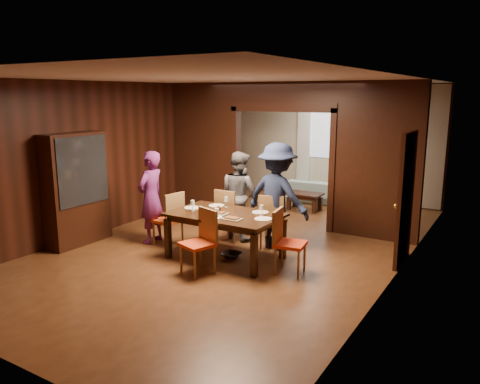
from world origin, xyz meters
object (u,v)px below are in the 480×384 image
Objects in this scene: chair_right at (290,242)px; dining_table at (225,236)px; sofa at (318,191)px; chair_left at (168,218)px; person_grey at (240,195)px; chair_far_r at (273,221)px; person_purple at (151,197)px; chair_far_l at (231,215)px; coffee_table at (304,201)px; chair_near at (197,242)px; hutch at (76,189)px; person_navy at (277,196)px.

dining_table is at bearing 78.83° from chair_right.
sofa is 4.70m from chair_left.
person_grey is 0.89m from chair_far_r.
person_purple is 1.73× the size of chair_far_l.
coffee_table is at bearing 93.26° from dining_table.
chair_near is 2.75m from hutch.
person_grey is 0.40m from chair_far_l.
sofa is at bearing 176.01° from chair_left.
dining_table is at bearing 127.56° from person_grey.
chair_far_l and chair_far_r have the same top height.
person_navy reaches higher than person_grey.
person_grey is 1.23m from dining_table.
hutch is (-2.48, -4.43, 0.80)m from coffee_table.
person_purple reaches higher than chair_far_r.
person_purple is 0.88× the size of sofa.
person_navy is 1.03× the size of dining_table.
dining_table is 1.27m from chair_left.
chair_far_l is at bearing 94.32° from person_grey.
chair_far_l is at bearing 10.34° from person_navy.
sofa is at bearing 91.73° from coffee_table.
person_grey is 1.39m from chair_left.
sofa is 2.37× the size of coffee_table.
person_navy is 0.98× the size of sofa.
person_purple reaches higher than chair_near.
person_purple is 2.82m from chair_right.
coffee_table is at bearing 11.29° from chair_right.
chair_left is (-1.26, 0.05, 0.10)m from dining_table.
person_purple is 0.49m from chair_left.
chair_near is (0.01, -0.77, 0.10)m from dining_table.
person_navy is 1.91× the size of chair_far_l.
coffee_table is at bearing -92.81° from chair_far_l.
person_purple reaches higher than chair_left.
chair_right reaches higher than sofa.
coffee_table is 0.82× the size of chair_far_r.
sofa is 1.95× the size of chair_far_r.
hutch reaches higher than person_grey.
chair_far_r reaches higher than sofa.
person_purple is at bearing 8.59° from chair_far_r.
chair_far_r is 1.00× the size of chair_near.
chair_left is at bearing 91.43° from person_purple.
person_grey is 3.59m from sofa.
dining_table is 1.85× the size of chair_far_l.
person_purple is 1.83m from chair_near.
chair_far_r is (2.02, 0.88, -0.35)m from person_purple.
sofa is 0.93m from coffee_table.
person_purple reaches higher than coffee_table.
dining_table is at bearing -86.74° from coffee_table.
hutch reaches higher than person_purple.
person_navy is at bearing 61.96° from dining_table.
chair_far_l is 1.00× the size of chair_far_r.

